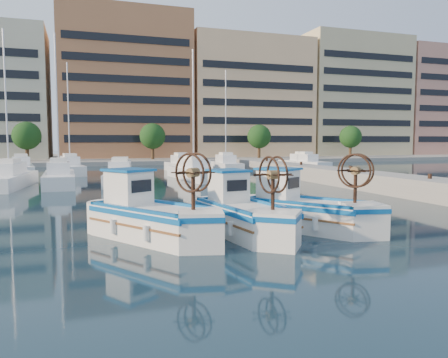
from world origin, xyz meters
TOP-DOWN VIEW (x-y plane):
  - ground at (0.00, 0.00)m, footprint 300.00×300.00m
  - quay at (13.00, 8.00)m, footprint 3.00×60.00m
  - waterfront at (9.23, 65.04)m, footprint 180.00×40.00m
  - yacht_marina at (-2.88, 26.93)m, footprint 38.66×22.21m
  - fishing_boat_a at (-4.58, 0.43)m, footprint 4.21×5.07m
  - fishing_boat_b at (-1.23, 0.11)m, footprint 2.59×4.89m
  - fishing_boat_c at (1.36, 0.23)m, footprint 4.23×4.90m

SIDE VIEW (x-z plane):
  - ground at x=0.00m, z-range 0.00..0.00m
  - yacht_marina at x=-2.88m, z-range -5.22..6.28m
  - quay at x=13.00m, z-range 0.00..1.20m
  - fishing_boat_b at x=-1.23m, z-range -0.67..2.31m
  - fishing_boat_c at x=1.36m, z-range -0.68..2.34m
  - fishing_boat_a at x=-4.58m, z-range -0.69..2.40m
  - waterfront at x=9.23m, z-range -1.70..23.90m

